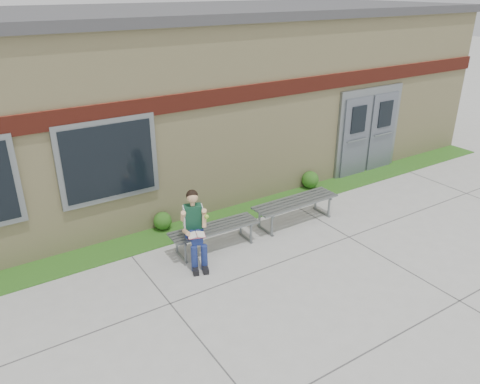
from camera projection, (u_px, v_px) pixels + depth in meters
ground at (329, 263)px, 8.66m from camera, size 80.00×80.00×0.00m
grass_strip at (251, 210)px, 10.65m from camera, size 16.00×0.80×0.02m
school_building at (180, 92)px, 12.39m from camera, size 16.20×6.22×4.20m
bench_left at (214, 232)px, 9.01m from camera, size 1.79×0.56×0.46m
bench_right at (295, 206)px, 9.99m from camera, size 1.96×0.55×0.51m
girl at (195, 226)px, 8.46m from camera, size 0.57×0.87×1.37m
shrub_mid at (163, 221)px, 9.74m from camera, size 0.38×0.38×0.38m
shrub_east at (310, 180)px, 11.72m from camera, size 0.43×0.43×0.43m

